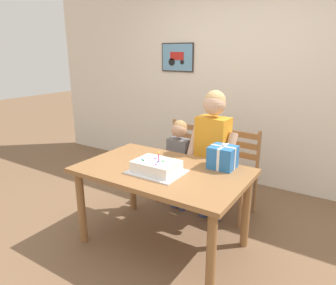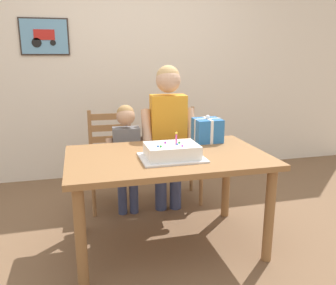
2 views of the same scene
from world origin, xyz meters
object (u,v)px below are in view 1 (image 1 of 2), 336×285
Objects in this scene: chair_left at (181,161)px; child_older at (213,144)px; gift_box_red_large at (223,157)px; chair_right at (234,173)px; child_younger at (179,157)px; dining_table at (163,179)px; birthday_cake at (157,167)px.

chair_left is 0.68× the size of child_older.
chair_right is at bearing 99.03° from gift_box_red_large.
dining_table is at bearing -71.74° from child_younger.
child_older is (0.17, 0.74, 0.04)m from birthday_cake.
gift_box_red_large is 0.17× the size of child_older.
gift_box_red_large is at bearing 35.60° from dining_table.
chair_left is at bearing 179.99° from chair_right.
chair_left is 0.31m from child_younger.
chair_left reaches higher than dining_table.
child_younger is (-0.38, 0.00, -0.21)m from child_older.
birthday_cake is 1.08m from chair_right.
birthday_cake is 0.33× the size of child_older.
dining_table is 0.95m from chair_right.
birthday_cake is at bearing -71.35° from chair_left.
chair_left is 0.65m from chair_right.
chair_right is (0.65, -0.00, 0.00)m from chair_left.
chair_left is 0.91× the size of child_younger.
child_older is at bearing 74.84° from dining_table.
chair_right reaches higher than dining_table.
chair_right is at bearing 71.76° from birthday_cake.
dining_table is at bearing -110.48° from chair_right.
chair_left is at bearing 108.65° from birthday_cake.
child_younger is (-0.21, 0.64, -0.02)m from dining_table.
chair_right is 0.91× the size of child_younger.
dining_table is 0.18m from birthday_cake.
dining_table is 3.27× the size of birthday_cake.
child_older is (0.50, -0.24, 0.35)m from chair_left.
chair_right is at bearing -0.01° from chair_left.
chair_right is at bearing 24.10° from child_younger.
birthday_cake is 1.08m from chair_left.
child_older is (0.17, 0.64, 0.18)m from dining_table.
birthday_cake reaches higher than dining_table.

